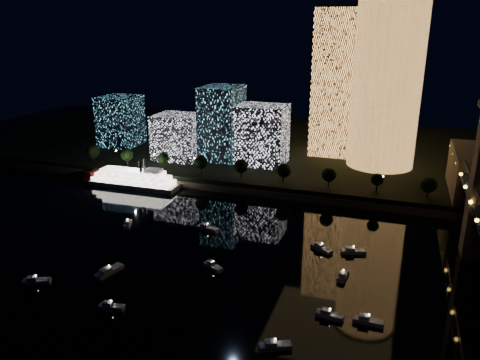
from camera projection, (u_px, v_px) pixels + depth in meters
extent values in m
plane|color=black|center=(241.00, 300.00, 128.31)|extent=(520.00, 520.00, 0.00)
cube|color=black|center=(330.00, 150.00, 271.12)|extent=(420.00, 160.00, 5.00)
cube|color=#6B5E4C|center=(302.00, 196.00, 201.43)|extent=(420.00, 6.00, 3.00)
cylinder|color=#FFA751|center=(387.00, 82.00, 221.54)|extent=(32.00, 32.00, 82.24)
cube|color=#FFA751|center=(337.00, 84.00, 245.32)|extent=(23.55, 23.55, 74.95)
cube|color=white|center=(262.00, 135.00, 233.20)|extent=(23.87, 20.20, 29.38)
cube|color=#5DD2FF|center=(222.00, 123.00, 242.10)|extent=(18.63, 24.22, 37.27)
cube|color=white|center=(178.00, 137.00, 243.31)|extent=(22.95, 20.86, 22.95)
cube|color=#5DD2FF|center=(121.00, 121.00, 269.66)|extent=(20.14, 22.15, 28.19)
cube|color=#6B5E4C|center=(466.00, 177.00, 194.39)|extent=(12.00, 40.00, 23.00)
cube|color=#18234D|center=(477.00, 207.00, 135.34)|extent=(0.50, 0.50, 7.00)
cube|color=#18234D|center=(468.00, 182.00, 156.88)|extent=(0.50, 0.50, 7.00)
sphere|color=#FFB138|center=(471.00, 202.00, 144.11)|extent=(1.20, 1.20, 1.20)
sphere|color=#FFB138|center=(457.00, 163.00, 184.49)|extent=(1.20, 1.20, 1.20)
cube|color=silver|center=(134.00, 185.00, 217.60)|extent=(43.46, 10.59, 2.17)
cube|color=white|center=(133.00, 180.00, 216.94)|extent=(39.84, 9.64, 1.99)
cube|color=white|center=(133.00, 176.00, 216.32)|extent=(36.21, 8.68, 1.99)
cube|color=white|center=(133.00, 172.00, 215.69)|extent=(30.79, 7.69, 1.99)
cube|color=silver|center=(153.00, 171.00, 211.96)|extent=(7.30, 5.52, 1.62)
cylinder|color=black|center=(141.00, 167.00, 211.30)|extent=(1.26, 1.26, 5.41)
cylinder|color=black|center=(145.00, 164.00, 214.56)|extent=(1.26, 1.26, 5.41)
cylinder|color=maroon|center=(93.00, 177.00, 223.46)|extent=(6.44, 8.22, 6.32)
cube|color=silver|center=(213.00, 267.00, 144.60)|extent=(7.32, 5.37, 1.20)
cube|color=silver|center=(211.00, 262.00, 144.99)|extent=(3.06, 2.80, 1.00)
sphere|color=white|center=(213.00, 261.00, 143.97)|extent=(0.36, 0.36, 0.36)
cube|color=silver|center=(128.00, 224.00, 175.59)|extent=(4.39, 6.84, 1.20)
cube|color=silver|center=(127.00, 222.00, 174.31)|extent=(2.43, 2.76, 1.00)
sphere|color=white|center=(127.00, 219.00, 174.96)|extent=(0.36, 0.36, 0.36)
cube|color=silver|center=(330.00, 316.00, 120.30)|extent=(7.34, 2.93, 1.20)
cube|color=silver|center=(326.00, 311.00, 120.37)|extent=(2.66, 2.08, 1.00)
sphere|color=white|center=(330.00, 309.00, 119.67)|extent=(0.36, 0.36, 0.36)
cube|color=silver|center=(322.00, 249.00, 156.22)|extent=(7.95, 6.24, 1.20)
cube|color=silver|center=(319.00, 245.00, 156.74)|extent=(3.39, 3.17, 1.00)
sphere|color=white|center=(322.00, 243.00, 155.59)|extent=(0.36, 0.36, 0.36)
cube|color=silver|center=(208.00, 228.00, 171.90)|extent=(8.63, 4.12, 1.20)
cube|color=silver|center=(205.00, 225.00, 172.13)|extent=(3.24, 2.65, 1.00)
sphere|color=white|center=(208.00, 223.00, 171.27)|extent=(0.36, 0.36, 0.36)
cube|color=silver|center=(37.00, 281.00, 136.45)|extent=(8.09, 5.63, 1.20)
cube|color=silver|center=(32.00, 278.00, 135.97)|extent=(3.33, 3.01, 1.00)
sphere|color=white|center=(36.00, 275.00, 135.82)|extent=(0.36, 0.36, 0.36)
cube|color=silver|center=(368.00, 321.00, 117.99)|extent=(7.67, 2.60, 1.20)
cube|color=silver|center=(364.00, 317.00, 118.02)|extent=(2.71, 2.04, 1.00)
sphere|color=white|center=(369.00, 315.00, 117.36)|extent=(0.36, 0.36, 0.36)
cube|color=silver|center=(343.00, 276.00, 139.24)|extent=(3.00, 7.05, 1.20)
cube|color=silver|center=(342.00, 274.00, 138.02)|extent=(2.05, 2.59, 1.00)
sphere|color=white|center=(343.00, 270.00, 138.61)|extent=(0.36, 0.36, 0.36)
cube|color=silver|center=(112.00, 307.00, 123.88)|extent=(6.98, 3.31, 1.20)
cube|color=silver|center=(108.00, 303.00, 123.68)|extent=(2.62, 2.13, 1.00)
sphere|color=white|center=(111.00, 301.00, 123.25)|extent=(0.36, 0.36, 0.36)
cube|color=silver|center=(353.00, 252.00, 154.24)|extent=(8.39, 4.90, 1.20)
cube|color=silver|center=(350.00, 249.00, 153.91)|extent=(3.30, 2.84, 1.00)
sphere|color=white|center=(354.00, 246.00, 153.61)|extent=(0.36, 0.36, 0.36)
cube|color=silver|center=(275.00, 346.00, 108.84)|extent=(7.90, 5.46, 1.20)
cube|color=silver|center=(270.00, 343.00, 108.37)|extent=(3.25, 2.93, 1.00)
sphere|color=white|center=(275.00, 339.00, 108.21)|extent=(0.36, 0.36, 0.36)
cube|color=silver|center=(109.00, 271.00, 142.01)|extent=(5.38, 9.95, 1.20)
cube|color=silver|center=(105.00, 270.00, 140.54)|extent=(3.24, 3.85, 1.00)
sphere|color=white|center=(109.00, 265.00, 141.37)|extent=(0.36, 0.36, 0.36)
cylinder|color=black|center=(93.00, 158.00, 238.99)|extent=(0.70, 0.70, 4.00)
sphere|color=black|center=(93.00, 151.00, 237.89)|extent=(6.86, 6.86, 6.86)
cylinder|color=black|center=(127.00, 162.00, 232.83)|extent=(0.70, 0.70, 4.00)
sphere|color=black|center=(127.00, 155.00, 231.72)|extent=(6.32, 6.32, 6.32)
cylinder|color=black|center=(163.00, 165.00, 226.66)|extent=(0.70, 0.70, 4.00)
sphere|color=black|center=(163.00, 158.00, 225.56)|extent=(5.49, 5.49, 5.49)
cylinder|color=black|center=(201.00, 169.00, 220.49)|extent=(0.70, 0.70, 4.00)
sphere|color=black|center=(201.00, 162.00, 219.39)|extent=(6.53, 6.53, 6.53)
cylinder|color=black|center=(241.00, 173.00, 214.33)|extent=(0.70, 0.70, 4.00)
sphere|color=black|center=(241.00, 166.00, 213.22)|extent=(6.44, 6.44, 6.44)
cylinder|color=black|center=(284.00, 178.00, 208.16)|extent=(0.70, 0.70, 4.00)
sphere|color=black|center=(284.00, 170.00, 207.06)|extent=(6.41, 6.41, 6.41)
cylinder|color=black|center=(329.00, 182.00, 202.00)|extent=(0.70, 0.70, 4.00)
sphere|color=black|center=(329.00, 175.00, 200.89)|extent=(6.16, 6.16, 6.16)
cylinder|color=black|center=(377.00, 187.00, 195.83)|extent=(0.70, 0.70, 4.00)
sphere|color=black|center=(377.00, 180.00, 194.73)|extent=(5.23, 5.23, 5.23)
cylinder|color=black|center=(427.00, 193.00, 189.67)|extent=(0.70, 0.70, 4.00)
sphere|color=black|center=(429.00, 185.00, 188.56)|extent=(6.68, 6.68, 6.68)
cylinder|color=black|center=(117.00, 156.00, 241.14)|extent=(0.24, 0.24, 5.00)
sphere|color=#FFCC7F|center=(116.00, 151.00, 240.25)|extent=(0.70, 0.70, 0.70)
cylinder|color=black|center=(155.00, 160.00, 234.35)|extent=(0.24, 0.24, 5.00)
sphere|color=#FFCC7F|center=(154.00, 154.00, 233.47)|extent=(0.70, 0.70, 0.70)
cylinder|color=black|center=(195.00, 164.00, 227.57)|extent=(0.24, 0.24, 5.00)
sphere|color=#FFCC7F|center=(194.00, 158.00, 226.69)|extent=(0.70, 0.70, 0.70)
cylinder|color=black|center=(237.00, 168.00, 220.79)|extent=(0.24, 0.24, 5.00)
sphere|color=#FFCC7F|center=(237.00, 162.00, 219.91)|extent=(0.70, 0.70, 0.70)
cylinder|color=black|center=(283.00, 172.00, 214.01)|extent=(0.24, 0.24, 5.00)
sphere|color=#FFCC7F|center=(283.00, 167.00, 213.12)|extent=(0.70, 0.70, 0.70)
cylinder|color=black|center=(331.00, 177.00, 207.22)|extent=(0.24, 0.24, 5.00)
sphere|color=#FFCC7F|center=(331.00, 171.00, 206.34)|extent=(0.70, 0.70, 0.70)
cylinder|color=black|center=(382.00, 182.00, 200.44)|extent=(0.24, 0.24, 5.00)
sphere|color=#FFCC7F|center=(383.00, 176.00, 199.56)|extent=(0.70, 0.70, 0.70)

